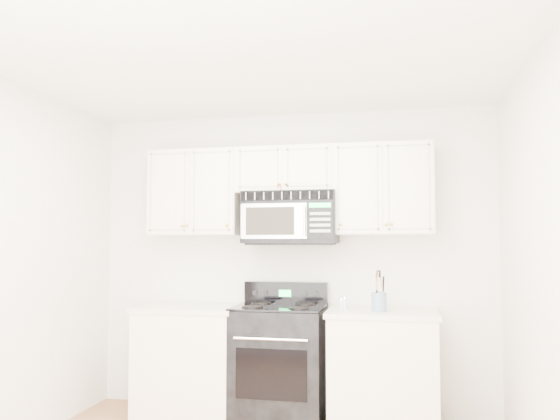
# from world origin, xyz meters

# --- Properties ---
(room) EXTENTS (3.51, 3.51, 2.61)m
(room) POSITION_xyz_m (0.00, 0.00, 1.30)
(room) COLOR #956339
(room) RESTS_ON ground
(base_cabinet_left) EXTENTS (0.86, 0.65, 0.92)m
(base_cabinet_left) POSITION_xyz_m (-0.80, 1.44, 0.43)
(base_cabinet_left) COLOR white
(base_cabinet_left) RESTS_ON ground
(base_cabinet_right) EXTENTS (0.86, 0.65, 0.92)m
(base_cabinet_right) POSITION_xyz_m (0.80, 1.44, 0.43)
(base_cabinet_right) COLOR white
(base_cabinet_right) RESTS_ON ground
(range) EXTENTS (0.73, 0.67, 1.11)m
(range) POSITION_xyz_m (-0.03, 1.44, 0.48)
(range) COLOR black
(range) RESTS_ON ground
(upper_cabinets) EXTENTS (2.44, 0.37, 0.75)m
(upper_cabinets) POSITION_xyz_m (-0.00, 1.58, 1.93)
(upper_cabinets) COLOR white
(upper_cabinets) RESTS_ON ground
(microwave) EXTENTS (0.79, 0.44, 0.44)m
(microwave) POSITION_xyz_m (0.04, 1.55, 1.67)
(microwave) COLOR black
(microwave) RESTS_ON ground
(utensil_crock) EXTENTS (0.12, 0.12, 0.31)m
(utensil_crock) POSITION_xyz_m (0.78, 1.35, 1.00)
(utensil_crock) COLOR slate
(utensil_crock) RESTS_ON base_cabinet_right
(shaker_salt) EXTENTS (0.04, 0.04, 0.09)m
(shaker_salt) POSITION_xyz_m (0.48, 1.39, 0.97)
(shaker_salt) COLOR #AAAABF
(shaker_salt) RESTS_ON base_cabinet_right
(shaker_pepper) EXTENTS (0.04, 0.04, 0.10)m
(shaker_pepper) POSITION_xyz_m (0.51, 1.39, 0.97)
(shaker_pepper) COLOR #AAAABF
(shaker_pepper) RESTS_ON base_cabinet_right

